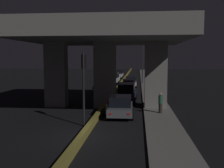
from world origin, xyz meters
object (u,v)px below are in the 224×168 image
car_white_third_oncoming (119,75)px  car_dark_red_fourth_oncoming (120,73)px  street_lamp (141,59)px  car_grey_lead (121,106)px  car_grey_lead_oncoming (102,87)px  traffic_light_left_of_median (84,76)px  motorcycle_blue_filtering_near (108,111)px  car_white_fourth (131,81)px  car_grey_third (129,86)px  car_dark_blue_second (127,92)px  pedestrian_on_sidewalk (161,103)px  motorcycle_white_filtering_mid (115,95)px  car_white_second_oncoming (114,78)px

car_white_third_oncoming → car_dark_red_fourth_oncoming: 10.22m
street_lamp → car_grey_lead: bearing=-93.7°
car_grey_lead_oncoming → car_dark_red_fourth_oncoming: (-0.06, 37.14, -0.03)m
traffic_light_left_of_median → motorcycle_blue_filtering_near: traffic_light_left_of_median is taller
car_white_fourth → motorcycle_blue_filtering_near: size_ratio=2.34×
traffic_light_left_of_median → car_grey_third: traffic_light_left_of_median is taller
car_grey_third → car_grey_lead: bearing=177.1°
car_dark_blue_second → car_white_fourth: car_dark_blue_second is taller
car_grey_third → pedestrian_on_sidewalk: car_grey_third is taller
car_white_third_oncoming → car_grey_lead: bearing=5.7°
car_grey_lead_oncoming → car_white_third_oncoming: bearing=-178.7°
car_grey_lead_oncoming → pedestrian_on_sidewalk: size_ratio=2.47×
traffic_light_left_of_median → car_dark_blue_second: size_ratio=1.18×
motorcycle_blue_filtering_near → traffic_light_left_of_median: bearing=150.2°
street_lamp → car_white_fourth: (-1.65, -4.58, -3.67)m
car_grey_lead_oncoming → car_dark_red_fourth_oncoming: size_ratio=0.97×
traffic_light_left_of_median → street_lamp: street_lamp is taller
motorcycle_blue_filtering_near → car_white_third_oncoming: bearing=4.8°
car_grey_lead → car_dark_red_fourth_oncoming: car_grey_lead is taller
car_dark_red_fourth_oncoming → car_grey_third: bearing=3.5°
car_grey_lead → car_grey_third: (0.08, 14.34, 0.11)m
car_white_third_oncoming → motorcycle_blue_filtering_near: bearing=4.4°
motorcycle_white_filtering_mid → car_grey_lead_oncoming: bearing=14.9°
car_grey_lead → street_lamp: bearing=-5.1°
car_grey_lead → motorcycle_white_filtering_mid: (-1.21, 7.84, -0.22)m
car_white_fourth → motorcycle_blue_filtering_near: bearing=175.3°
traffic_light_left_of_median → street_lamp: (4.06, 30.25, 1.09)m
street_lamp → car_grey_third: bearing=-97.6°
car_grey_lead_oncoming → car_dark_blue_second: bearing=29.0°
car_dark_blue_second → car_grey_third: bearing=2.5°
car_grey_lead_oncoming → motorcycle_blue_filtering_near: 16.10m
car_dark_blue_second → car_white_second_oncoming: 20.84m
street_lamp → car_dark_red_fourth_oncoming: (-5.47, 24.98, -3.82)m
car_white_fourth → motorcycle_blue_filtering_near: (-1.05, -23.45, -0.26)m
street_lamp → motorcycle_blue_filtering_near: (-2.70, -28.03, -3.93)m
motorcycle_blue_filtering_near → pedestrian_on_sidewalk: 4.60m
car_white_second_oncoming → street_lamp: bearing=81.6°
traffic_light_left_of_median → motorcycle_blue_filtering_near: bearing=58.5°
car_white_fourth → car_white_third_oncoming: car_white_fourth is taller
motorcycle_blue_filtering_near → car_white_second_oncoming: bearing=6.1°
car_white_fourth → pedestrian_on_sidewalk: bearing=-173.9°
car_grey_third → motorcycle_white_filtering_mid: car_grey_third is taller
car_dark_blue_second → car_grey_third: 6.87m
street_lamp → car_grey_lead: 27.40m
car_dark_red_fourth_oncoming → pedestrian_on_sidewalk: (6.91, -51.04, 0.25)m
car_white_third_oncoming → car_dark_red_fourth_oncoming: car_white_third_oncoming is taller
motorcycle_white_filtering_mid → pedestrian_on_sidewalk: bearing=-151.1°
car_grey_lead → car_white_third_oncoming: (-3.29, 41.86, -0.11)m
car_white_fourth → car_white_second_oncoming: (-3.33, 5.52, 0.18)m
car_dark_red_fourth_oncoming → traffic_light_left_of_median: bearing=-0.8°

